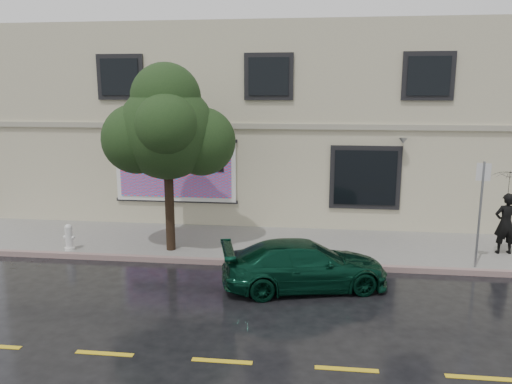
# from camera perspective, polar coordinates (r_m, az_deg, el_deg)

# --- Properties ---
(ground) EXTENTS (90.00, 90.00, 0.00)m
(ground) POSITION_cam_1_polar(r_m,az_deg,el_deg) (12.54, -0.87, -10.76)
(ground) COLOR black
(ground) RESTS_ON ground
(sidewalk) EXTENTS (20.00, 3.50, 0.15)m
(sidewalk) POSITION_cam_1_polar(r_m,az_deg,el_deg) (15.56, 0.76, -5.99)
(sidewalk) COLOR gray
(sidewalk) RESTS_ON ground
(curb) EXTENTS (20.00, 0.18, 0.16)m
(curb) POSITION_cam_1_polar(r_m,az_deg,el_deg) (13.91, -0.03, -8.14)
(curb) COLOR slate
(curb) RESTS_ON ground
(road_marking) EXTENTS (19.00, 0.12, 0.01)m
(road_marking) POSITION_cam_1_polar(r_m,az_deg,el_deg) (9.44, -3.91, -18.72)
(road_marking) COLOR gold
(road_marking) RESTS_ON ground
(building) EXTENTS (20.00, 8.12, 7.00)m
(building) POSITION_cam_1_polar(r_m,az_deg,el_deg) (20.59, 2.53, 8.01)
(building) COLOR #BAB096
(building) RESTS_ON ground
(billboard) EXTENTS (4.30, 0.16, 2.20)m
(billboard) POSITION_cam_1_polar(r_m,az_deg,el_deg) (17.31, -9.22, 2.39)
(billboard) COLOR white
(billboard) RESTS_ON ground
(car) EXTENTS (4.34, 2.73, 1.17)m
(car) POSITION_cam_1_polar(r_m,az_deg,el_deg) (12.33, 5.59, -8.29)
(car) COLOR #083020
(car) RESTS_ON ground
(pedestrian) EXTENTS (0.70, 0.51, 1.77)m
(pedestrian) POSITION_cam_1_polar(r_m,az_deg,el_deg) (15.92, 26.62, -3.24)
(pedestrian) COLOR black
(pedestrian) RESTS_ON sidewalk
(umbrella) EXTENTS (1.14, 1.14, 0.74)m
(umbrella) POSITION_cam_1_polar(r_m,az_deg,el_deg) (15.68, 27.03, 1.20)
(umbrella) COLOR black
(umbrella) RESTS_ON pedestrian
(street_tree) EXTENTS (2.73, 2.73, 4.84)m
(street_tree) POSITION_cam_1_polar(r_m,az_deg,el_deg) (14.37, -10.14, 6.78)
(street_tree) COLOR #322216
(street_tree) RESTS_ON sidewalk
(fire_hydrant) EXTENTS (0.32, 0.30, 0.78)m
(fire_hydrant) POSITION_cam_1_polar(r_m,az_deg,el_deg) (15.68, -20.58, -4.87)
(fire_hydrant) COLOR silver
(fire_hydrant) RESTS_ON sidewalk
(sign_pole) EXTENTS (0.34, 0.10, 2.83)m
(sign_pole) POSITION_cam_1_polar(r_m,az_deg,el_deg) (14.18, 24.28, -1.41)
(sign_pole) COLOR gray
(sign_pole) RESTS_ON sidewalk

